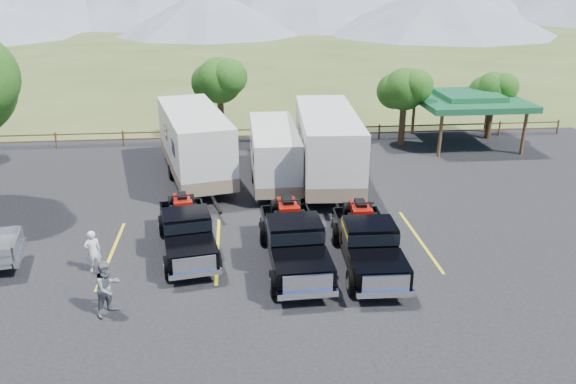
{
  "coord_description": "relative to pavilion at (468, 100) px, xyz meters",
  "views": [
    {
      "loc": [
        -1.18,
        -15.51,
        9.96
      ],
      "look_at": [
        0.9,
        5.76,
        1.6
      ],
      "focal_mm": 35.0,
      "sensor_mm": 36.0,
      "label": 1
    }
  ],
  "objects": [
    {
      "name": "asphalt_lot",
      "position": [
        -13.0,
        -14.0,
        -2.77
      ],
      "size": [
        44.0,
        34.0,
        0.04
      ],
      "primitive_type": "cube",
      "color": "black",
      "rests_on": "ground"
    },
    {
      "name": "person_a",
      "position": [
        -19.31,
        -14.31,
        -1.96
      ],
      "size": [
        0.68,
        0.58,
        1.58
      ],
      "primitive_type": "imported",
      "rotation": [
        0.0,
        0.0,
        3.57
      ],
      "color": "white",
      "rests_on": "asphalt_lot"
    },
    {
      "name": "trailer_left",
      "position": [
        -16.22,
        -4.88,
        -0.89
      ],
      "size": [
        4.38,
        10.22,
        3.55
      ],
      "rotation": [
        0.0,
        0.0,
        0.22
      ],
      "color": "silver",
      "rests_on": "asphalt_lot"
    },
    {
      "name": "trailer_right",
      "position": [
        -9.65,
        -6.16,
        -0.85
      ],
      "size": [
        3.16,
        10.44,
        3.62
      ],
      "rotation": [
        0.0,
        0.0,
        -0.06
      ],
      "color": "silver",
      "rests_on": "asphalt_lot"
    },
    {
      "name": "rig_left",
      "position": [
        -16.13,
        -13.01,
        -1.85
      ],
      "size": [
        2.65,
        5.79,
        1.86
      ],
      "rotation": [
        0.0,
        0.0,
        0.16
      ],
      "color": "black",
      "rests_on": "asphalt_lot"
    },
    {
      "name": "tree_ne_a",
      "position": [
        -4.03,
        0.01,
        0.69
      ],
      "size": [
        3.11,
        2.92,
        4.76
      ],
      "color": "black",
      "rests_on": "ground"
    },
    {
      "name": "rig_center",
      "position": [
        -12.21,
        -14.43,
        -1.77
      ],
      "size": [
        2.34,
        6.16,
        2.03
      ],
      "rotation": [
        0.0,
        0.0,
        0.04
      ],
      "color": "black",
      "rests_on": "asphalt_lot"
    },
    {
      "name": "ground",
      "position": [
        -13.0,
        -17.0,
        -2.79
      ],
      "size": [
        320.0,
        320.0,
        0.0
      ],
      "primitive_type": "plane",
      "color": "#3E4E21",
      "rests_on": "ground"
    },
    {
      "name": "rig_right",
      "position": [
        -9.56,
        -14.72,
        -1.81
      ],
      "size": [
        2.2,
        5.88,
        1.95
      ],
      "rotation": [
        0.0,
        0.0,
        -0.03
      ],
      "color": "black",
      "rests_on": "asphalt_lot"
    },
    {
      "name": "stall_lines",
      "position": [
        -13.0,
        -13.0,
        -2.74
      ],
      "size": [
        12.12,
        5.5,
        0.01
      ],
      "color": "gold",
      "rests_on": "asphalt_lot"
    },
    {
      "name": "pavilion",
      "position": [
        0.0,
        0.0,
        0.0
      ],
      "size": [
        6.2,
        6.2,
        3.22
      ],
      "color": "brown",
      "rests_on": "ground"
    },
    {
      "name": "rail_fence",
      "position": [
        -11.0,
        1.5,
        -2.18
      ],
      "size": [
        36.12,
        0.12,
        1.0
      ],
      "color": "brown",
      "rests_on": "ground"
    },
    {
      "name": "person_b",
      "position": [
        -18.24,
        -17.08,
        -1.84
      ],
      "size": [
        1.09,
        1.12,
        1.81
      ],
      "primitive_type": "imported",
      "rotation": [
        0.0,
        0.0,
        0.87
      ],
      "color": "slate",
      "rests_on": "asphalt_lot"
    },
    {
      "name": "tree_north",
      "position": [
        -15.03,
        2.02,
        1.05
      ],
      "size": [
        3.46,
        3.24,
        5.25
      ],
      "color": "black",
      "rests_on": "ground"
    },
    {
      "name": "trailer_center",
      "position": [
        -12.28,
        -6.01,
        -1.23
      ],
      "size": [
        2.24,
        8.34,
        2.91
      ],
      "rotation": [
        0.0,
        0.0,
        -0.0
      ],
      "color": "silver",
      "rests_on": "asphalt_lot"
    },
    {
      "name": "tree_ne_b",
      "position": [
        1.98,
        1.01,
        0.34
      ],
      "size": [
        2.77,
        2.59,
        4.27
      ],
      "color": "black",
      "rests_on": "ground"
    }
  ]
}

